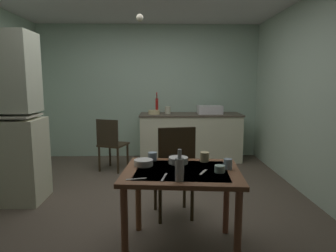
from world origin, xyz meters
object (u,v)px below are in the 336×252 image
object	(u,v)px
chair_by_counter	(111,143)
glass_bottle	(180,168)
hutch_cabinet	(4,124)
chair_far_side	(175,171)
dining_table	(182,182)
mixing_bowl_counter	(154,112)
mug_tall	(152,156)
hand_pump	(157,104)
serving_bowl_wide	(178,160)
sink_basin	(210,110)

from	to	relation	value
chair_by_counter	glass_bottle	size ratio (longest dim) A/B	3.56
hutch_cabinet	chair_far_side	distance (m)	2.13
chair_far_side	hutch_cabinet	bearing A→B (deg)	165.09
hutch_cabinet	glass_bottle	bearing A→B (deg)	-35.18
hutch_cabinet	dining_table	xyz separation A→B (m)	(2.04, -1.14, -0.33)
chair_far_side	chair_by_counter	world-z (taller)	chair_far_side
glass_bottle	mixing_bowl_counter	bearing A→B (deg)	94.63
mug_tall	glass_bottle	distance (m)	0.63
dining_table	chair_far_side	xyz separation A→B (m)	(-0.03, 0.61, -0.10)
dining_table	glass_bottle	xyz separation A→B (m)	(-0.04, -0.27, 0.20)
mixing_bowl_counter	dining_table	size ratio (longest dim) A/B	0.20
hutch_cabinet	hand_pump	distance (m)	2.63
hand_pump	chair_by_counter	size ratio (longest dim) A/B	0.45
hutch_cabinet	glass_bottle	size ratio (longest dim) A/B	8.38
hand_pump	dining_table	bearing A→B (deg)	-85.37
chair_far_side	serving_bowl_wide	distance (m)	0.46
dining_table	hutch_cabinet	bearing A→B (deg)	150.76
hutch_cabinet	serving_bowl_wide	size ratio (longest dim) A/B	11.50
hutch_cabinet	mug_tall	distance (m)	1.98
chair_far_side	mug_tall	world-z (taller)	chair_far_side
serving_bowl_wide	sink_basin	bearing A→B (deg)	75.22
hutch_cabinet	dining_table	world-z (taller)	hutch_cabinet
serving_bowl_wide	mug_tall	world-z (taller)	mug_tall
dining_table	glass_bottle	size ratio (longest dim) A/B	4.27
mixing_bowl_counter	dining_table	distance (m)	2.99
chair_by_counter	mug_tall	bearing A→B (deg)	-70.30
hand_pump	glass_bottle	world-z (taller)	hand_pump
hand_pump	mug_tall	world-z (taller)	hand_pump
chair_far_side	chair_by_counter	size ratio (longest dim) A/B	1.17
glass_bottle	mug_tall	bearing A→B (deg)	110.34
dining_table	sink_basin	bearing A→B (deg)	76.51
hutch_cabinet	chair_by_counter	bearing A→B (deg)	48.84
dining_table	chair_far_side	size ratio (longest dim) A/B	1.03
serving_bowl_wide	glass_bottle	xyz separation A→B (m)	(-0.02, -0.48, 0.07)
hutch_cabinet	chair_by_counter	distance (m)	1.68
sink_basin	dining_table	bearing A→B (deg)	-103.49
chair_far_side	chair_by_counter	xyz separation A→B (m)	(-0.95, 1.75, -0.06)
chair_far_side	glass_bottle	xyz separation A→B (m)	(-0.00, -0.88, 0.29)
chair_by_counter	mug_tall	world-z (taller)	chair_by_counter
sink_basin	mug_tall	world-z (taller)	sink_basin
dining_table	glass_bottle	bearing A→B (deg)	-97.35
dining_table	serving_bowl_wide	bearing A→B (deg)	94.58
chair_far_side	mug_tall	distance (m)	0.44
serving_bowl_wide	glass_bottle	bearing A→B (deg)	-92.18
hand_pump	chair_by_counter	bearing A→B (deg)	-136.30
hand_pump	chair_by_counter	world-z (taller)	hand_pump
mixing_bowl_counter	mug_tall	xyz separation A→B (m)	(0.04, -2.65, -0.15)
mixing_bowl_counter	chair_far_side	distance (m)	2.40
hand_pump	serving_bowl_wide	bearing A→B (deg)	-85.37
mixing_bowl_counter	glass_bottle	distance (m)	3.25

